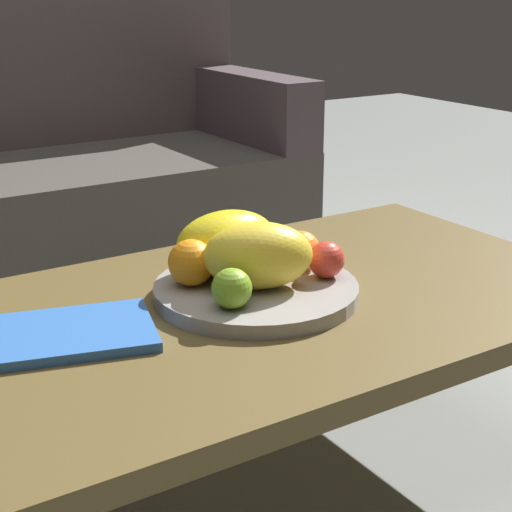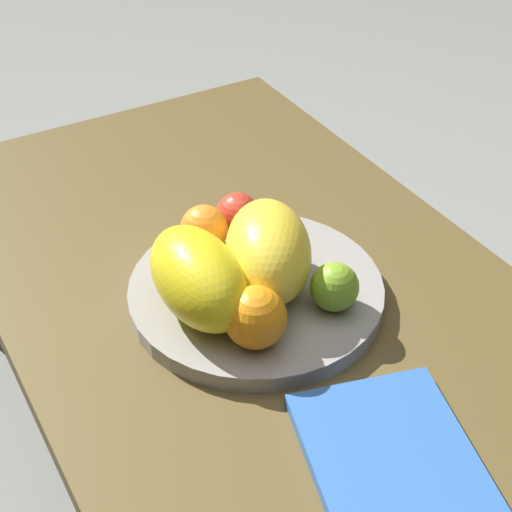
# 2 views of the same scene
# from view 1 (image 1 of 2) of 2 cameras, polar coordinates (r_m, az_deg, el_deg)

# --- Properties ---
(ground_plane) EXTENTS (8.00, 8.00, 0.00)m
(ground_plane) POSITION_cam_1_polar(r_m,az_deg,el_deg) (1.54, -0.93, -17.24)
(ground_plane) COLOR gray
(coffee_table) EXTENTS (1.30, 0.69, 0.40)m
(coffee_table) POSITION_cam_1_polar(r_m,az_deg,el_deg) (1.36, -1.01, -4.98)
(coffee_table) COLOR brown
(coffee_table) RESTS_ON ground_plane
(couch) EXTENTS (1.70, 0.70, 0.90)m
(couch) POSITION_cam_1_polar(r_m,az_deg,el_deg) (2.52, -16.77, 4.33)
(couch) COLOR #45413B
(couch) RESTS_ON ground_plane
(fruit_bowl) EXTENTS (0.35, 0.35, 0.03)m
(fruit_bowl) POSITION_cam_1_polar(r_m,az_deg,el_deg) (1.37, 0.00, -2.47)
(fruit_bowl) COLOR #9A9792
(fruit_bowl) RESTS_ON coffee_table
(melon_large_front) EXTENTS (0.21, 0.18, 0.11)m
(melon_large_front) POSITION_cam_1_polar(r_m,az_deg,el_deg) (1.33, 0.24, -0.01)
(melon_large_front) COLOR yellow
(melon_large_front) RESTS_ON fruit_bowl
(melon_smaller_beside) EXTENTS (0.19, 0.11, 0.11)m
(melon_smaller_beside) POSITION_cam_1_polar(r_m,az_deg,el_deg) (1.42, -2.12, 1.10)
(melon_smaller_beside) COLOR yellow
(melon_smaller_beside) RESTS_ON fruit_bowl
(orange_front) EXTENTS (0.07, 0.07, 0.07)m
(orange_front) POSITION_cam_1_polar(r_m,az_deg,el_deg) (1.43, 3.21, 0.43)
(orange_front) COLOR orange
(orange_front) RESTS_ON fruit_bowl
(orange_left) EXTENTS (0.08, 0.08, 0.08)m
(orange_left) POSITION_cam_1_polar(r_m,az_deg,el_deg) (1.35, -4.61, -0.47)
(orange_left) COLOR orange
(orange_left) RESTS_ON fruit_bowl
(apple_front) EXTENTS (0.06, 0.06, 0.06)m
(apple_front) POSITION_cam_1_polar(r_m,az_deg,el_deg) (1.39, 5.01, -0.26)
(apple_front) COLOR red
(apple_front) RESTS_ON fruit_bowl
(apple_left) EXTENTS (0.06, 0.06, 0.06)m
(apple_left) POSITION_cam_1_polar(r_m,az_deg,el_deg) (1.26, -1.73, -2.31)
(apple_left) COLOR #7BAE28
(apple_left) RESTS_ON fruit_bowl
(banana_bunch) EXTENTS (0.17, 0.15, 0.06)m
(banana_bunch) POSITION_cam_1_polar(r_m,az_deg,el_deg) (1.40, -0.37, -0.37)
(banana_bunch) COLOR yellow
(banana_bunch) RESTS_ON fruit_bowl
(magazine) EXTENTS (0.29, 0.24, 0.02)m
(magazine) POSITION_cam_1_polar(r_m,az_deg,el_deg) (1.25, -13.05, -5.38)
(magazine) COLOR #3369BE
(magazine) RESTS_ON coffee_table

